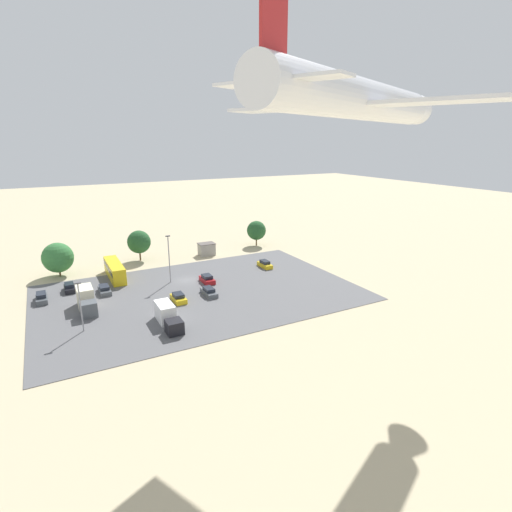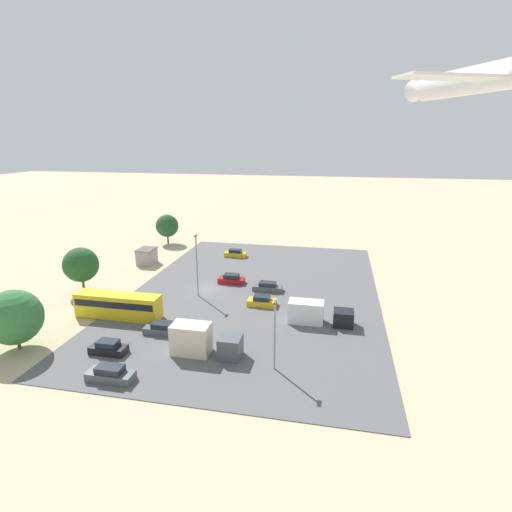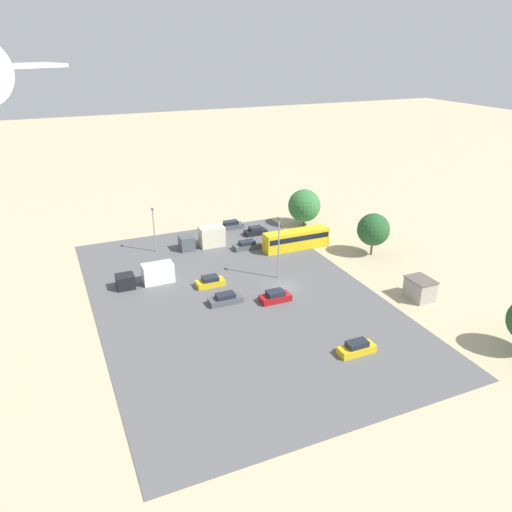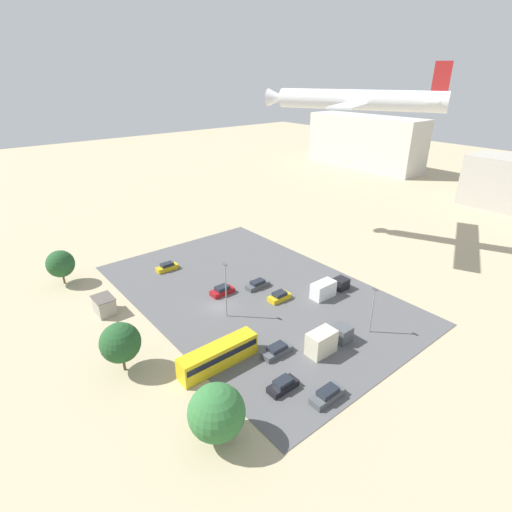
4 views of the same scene
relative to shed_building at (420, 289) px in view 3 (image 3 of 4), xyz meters
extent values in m
plane|color=tan|center=(10.47, 15.80, -1.51)|extent=(400.00, 400.00, 0.00)
cube|color=#565659|center=(10.47, 23.52, -1.47)|extent=(57.35, 37.80, 0.08)
cube|color=#9E998E|center=(0.00, 0.00, -0.07)|extent=(3.75, 2.83, 2.89)
cube|color=#59514C|center=(0.00, 0.00, 1.44)|extent=(3.99, 3.07, 0.12)
cube|color=gold|center=(23.09, 7.26, 0.21)|extent=(2.56, 11.75, 3.28)
cube|color=black|center=(23.09, 7.26, 0.80)|extent=(2.60, 11.28, 0.92)
cube|color=gold|center=(15.36, 25.56, -1.01)|extent=(1.97, 4.16, 0.85)
cube|color=#1E232D|center=(15.36, 25.56, -0.27)|extent=(1.65, 2.33, 0.63)
cube|color=#4C5156|center=(9.50, 25.36, -1.02)|extent=(1.83, 4.65, 0.83)
cube|color=#1E232D|center=(9.50, 25.36, -0.30)|extent=(1.54, 2.60, 0.61)
cube|color=gold|center=(-7.79, 15.65, -0.99)|extent=(1.71, 4.45, 0.89)
cube|color=#1E232D|center=(-7.79, 15.65, -0.21)|extent=(1.44, 2.49, 0.66)
cube|color=#4C5156|center=(36.75, 14.14, -0.98)|extent=(1.83, 4.79, 0.91)
cube|color=#1E232D|center=(36.75, 14.14, -0.20)|extent=(1.53, 2.68, 0.66)
cube|color=#4C5156|center=(26.32, 15.14, -1.02)|extent=(1.92, 4.76, 0.83)
cube|color=#1E232D|center=(26.32, 15.14, -0.30)|extent=(1.61, 2.67, 0.61)
cube|color=maroon|center=(7.29, 18.83, -0.98)|extent=(1.98, 4.33, 0.90)
cube|color=#1E232D|center=(7.29, 18.83, -0.20)|extent=(1.66, 2.42, 0.66)
cube|color=black|center=(32.02, 11.04, -0.99)|extent=(1.81, 4.14, 0.89)
cube|color=#1E232D|center=(32.02, 11.04, -0.22)|extent=(1.52, 2.32, 0.65)
cube|color=black|center=(19.61, 37.10, -0.41)|extent=(2.37, 2.56, 2.04)
cube|color=white|center=(19.61, 32.25, 0.03)|extent=(2.37, 4.56, 2.92)
cube|color=#4C5156|center=(30.07, 24.80, -0.21)|extent=(2.56, 2.41, 2.46)
cube|color=beige|center=(30.07, 20.24, 0.32)|extent=(2.56, 4.29, 3.51)
cylinder|color=brown|center=(15.63, -3.12, -0.26)|extent=(0.36, 0.36, 2.50)
sphere|color=#235128|center=(15.63, -3.12, 3.01)|extent=(5.40, 5.40, 5.40)
cylinder|color=brown|center=(33.11, 0.30, -0.68)|extent=(0.36, 0.36, 1.67)
sphere|color=#337038|center=(33.11, 0.30, 2.50)|extent=(6.27, 6.27, 6.27)
cylinder|color=gray|center=(13.75, 15.25, 3.24)|extent=(0.20, 0.20, 9.34)
cube|color=#4C4C51|center=(13.75, 15.25, 8.09)|extent=(0.90, 0.28, 0.20)
cylinder|color=gray|center=(31.43, 29.93, 2.27)|extent=(0.20, 0.20, 7.41)
cube|color=#4C4C51|center=(31.43, 29.93, 6.15)|extent=(0.90, 0.28, 0.20)
camera|label=1|loc=(34.22, 89.96, 26.15)|focal=28.00mm
camera|label=2|loc=(68.06, 35.44, 22.01)|focal=28.00mm
camera|label=3|loc=(-47.55, 45.67, 31.77)|focal=35.00mm
camera|label=4|loc=(60.17, -16.34, 35.45)|focal=28.00mm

